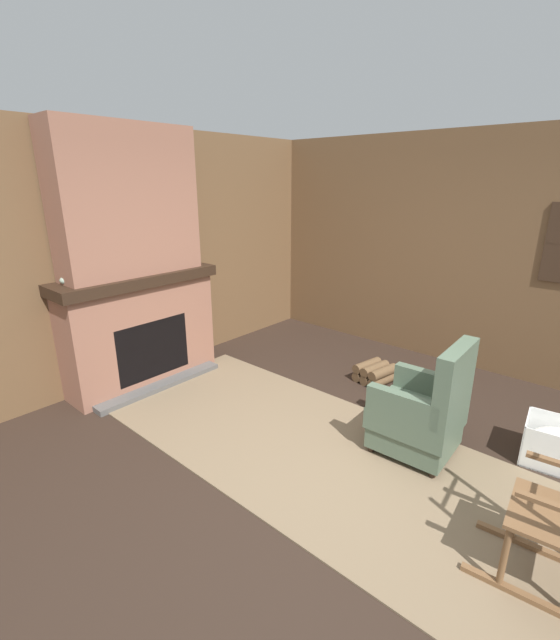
# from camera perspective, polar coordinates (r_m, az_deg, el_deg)

# --- Properties ---
(ground_plane) EXTENTS (14.00, 14.00, 0.00)m
(ground_plane) POSITION_cam_1_polar(r_m,az_deg,el_deg) (3.45, 7.51, -20.49)
(ground_plane) COLOR #2D2119
(wood_panel_wall_left) EXTENTS (0.06, 6.19, 2.69)m
(wood_panel_wall_left) POSITION_cam_1_polar(r_m,az_deg,el_deg) (4.91, -20.46, 7.64)
(wood_panel_wall_left) COLOR brown
(wood_panel_wall_left) RESTS_ON ground
(wood_panel_wall_back) EXTENTS (6.19, 0.09, 2.69)m
(wood_panel_wall_back) POSITION_cam_1_polar(r_m,az_deg,el_deg) (5.36, 25.66, 7.85)
(wood_panel_wall_back) COLOR brown
(wood_panel_wall_back) RESTS_ON ground
(fireplace_hearth) EXTENTS (0.66, 1.72, 1.22)m
(fireplace_hearth) POSITION_cam_1_polar(r_m,az_deg,el_deg) (4.86, -17.98, -1.21)
(fireplace_hearth) COLOR #93604C
(fireplace_hearth) RESTS_ON ground
(chimney_breast) EXTENTS (0.39, 1.43, 1.45)m
(chimney_breast) POSITION_cam_1_polar(r_m,az_deg,el_deg) (4.62, -19.72, 14.65)
(chimney_breast) COLOR #93604C
(chimney_breast) RESTS_ON fireplace_hearth
(area_rug) EXTENTS (4.04, 1.72, 0.01)m
(area_rug) POSITION_cam_1_polar(r_m,az_deg,el_deg) (3.78, 3.90, -16.44)
(area_rug) COLOR #7A664C
(area_rug) RESTS_ON ground
(armchair) EXTENTS (0.66, 0.62, 0.99)m
(armchair) POSITION_cam_1_polar(r_m,az_deg,el_deg) (3.69, 18.45, -11.79)
(armchair) COLOR #516651
(armchair) RESTS_ON ground
(firewood_stack) EXTENTS (0.40, 0.43, 0.21)m
(firewood_stack) POSITION_cam_1_polar(r_m,az_deg,el_deg) (4.91, 12.51, -6.88)
(firewood_stack) COLOR brown
(firewood_stack) RESTS_ON ground
(laundry_basket) EXTENTS (0.53, 0.45, 0.35)m
(laundry_basket) POSITION_cam_1_polar(r_m,az_deg,el_deg) (4.12, 33.11, -13.73)
(laundry_basket) COLOR white
(laundry_basket) RESTS_ON ground
(oil_lamp_vase) EXTENTS (0.12, 0.12, 0.23)m
(oil_lamp_vase) POSITION_cam_1_polar(r_m,az_deg,el_deg) (4.45, -26.66, 5.27)
(oil_lamp_vase) COLOR #99B29E
(oil_lamp_vase) RESTS_ON fireplace_hearth
(storage_case) EXTENTS (0.16, 0.22, 0.12)m
(storage_case) POSITION_cam_1_polar(r_m,az_deg,el_deg) (4.94, -15.11, 7.49)
(storage_case) COLOR gray
(storage_case) RESTS_ON fireplace_hearth
(decorative_plate_on_mantel) EXTENTS (0.07, 0.27, 0.27)m
(decorative_plate_on_mantel) POSITION_cam_1_polar(r_m,az_deg,el_deg) (4.75, -19.07, 7.60)
(decorative_plate_on_mantel) COLOR #336093
(decorative_plate_on_mantel) RESTS_ON fireplace_hearth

